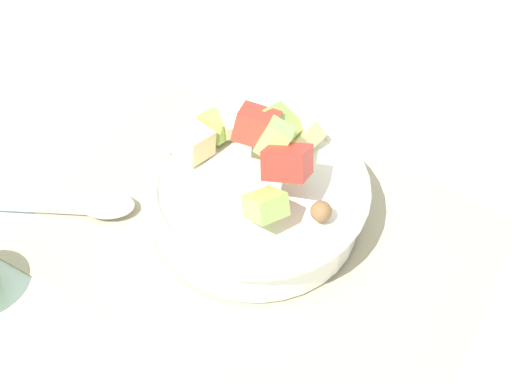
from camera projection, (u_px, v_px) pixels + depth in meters
The scene contains 4 objects.
ground_plane at pixel (264, 238), 0.69m from camera, with size 2.40×2.40×0.00m, color silver.
placemat at pixel (264, 236), 0.69m from camera, with size 0.43×0.30×0.01m, color tan.
salad_bowl at pixel (256, 193), 0.68m from camera, with size 0.22×0.22×0.12m.
serving_spoon at pixel (56, 203), 0.70m from camera, with size 0.22×0.13×0.01m.
Camera 1 is at (-0.21, 0.37, 0.54)m, focal length 49.25 mm.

